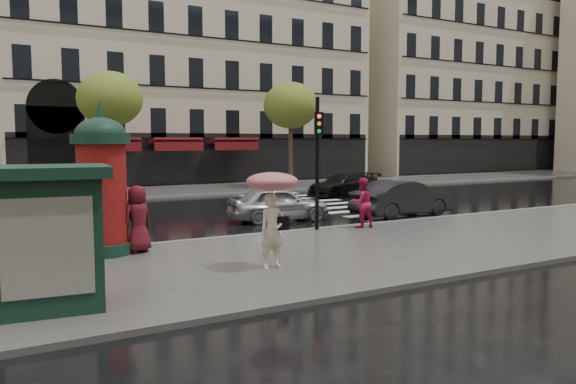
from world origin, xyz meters
TOP-DOWN VIEW (x-y plane):
  - ground at (0.00, 0.00)m, footprint 160.00×160.00m
  - near_sidewalk at (0.00, -0.50)m, footprint 90.00×7.00m
  - far_sidewalk at (0.00, 19.00)m, footprint 90.00×6.00m
  - near_kerb at (0.00, 3.00)m, footprint 90.00×0.25m
  - far_kerb at (0.00, 16.00)m, footprint 90.00×0.25m
  - zebra_crossing at (6.00, 9.60)m, footprint 3.60×11.75m
  - bldg_far_corner at (6.00, 30.00)m, footprint 26.00×14.00m
  - bldg_far_right at (34.00, 30.00)m, footprint 24.00×14.00m
  - tree_far_left at (-2.00, 18.00)m, footprint 3.40×3.40m
  - tree_far_right at (9.00, 18.00)m, footprint 3.40×3.40m
  - woman_umbrella at (-2.74, -1.36)m, footprint 1.18×1.18m
  - woman_red at (2.67, 2.40)m, footprint 0.87×0.71m
  - man_burgundy at (-4.92, 1.95)m, footprint 1.00×0.84m
  - morris_column at (-5.75, 2.19)m, footprint 1.46×1.46m
  - traffic_light at (1.12, 2.72)m, footprint 0.32×0.42m
  - newsstand at (-7.56, -2.14)m, footprint 2.23×1.95m
  - car_silver at (1.39, 5.85)m, footprint 4.00×2.04m
  - car_darkgrey at (6.22, 4.39)m, footprint 4.55×1.93m
  - car_white at (-6.53, 9.57)m, footprint 4.90×2.76m
  - car_black at (9.09, 12.42)m, footprint 4.45×2.17m
  - car_far_silver at (-6.67, 14.59)m, footprint 4.73×2.13m

SIDE VIEW (x-z plane):
  - ground at x=0.00m, z-range 0.00..0.00m
  - zebra_crossing at x=6.00m, z-range 0.00..0.01m
  - near_sidewalk at x=0.00m, z-range 0.00..0.12m
  - far_sidewalk at x=0.00m, z-range 0.00..0.12m
  - near_kerb at x=0.00m, z-range 0.00..0.14m
  - far_kerb at x=0.00m, z-range 0.00..0.14m
  - car_black at x=9.09m, z-range 0.00..1.25m
  - car_white at x=-6.53m, z-range 0.00..1.29m
  - car_silver at x=1.39m, z-range 0.00..1.31m
  - car_darkgrey at x=6.22m, z-range 0.00..1.46m
  - car_far_silver at x=-6.67m, z-range 0.00..1.58m
  - woman_red at x=2.67m, z-range 0.12..1.79m
  - man_burgundy at x=-4.92m, z-range 0.12..1.87m
  - newsstand at x=-7.56m, z-range 0.16..2.63m
  - woman_umbrella at x=-2.74m, z-range 0.48..2.74m
  - morris_column at x=-5.75m, z-range 0.04..3.97m
  - traffic_light at x=1.12m, z-range 0.57..4.86m
  - tree_far_left at x=-2.00m, z-range 1.85..8.49m
  - tree_far_right at x=9.00m, z-range 1.85..8.49m
  - bldg_far_corner at x=6.00m, z-range -0.14..22.76m
  - bldg_far_right at x=34.00m, z-range -0.14..22.76m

